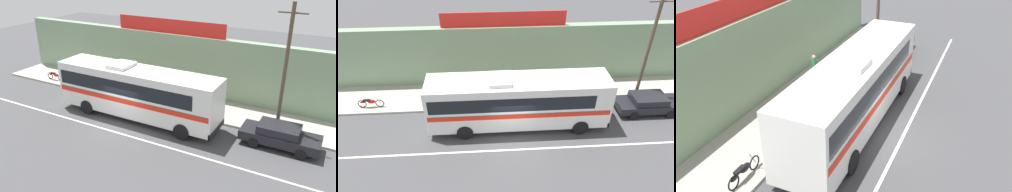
{
  "view_description": "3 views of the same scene",
  "coord_description": "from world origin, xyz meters",
  "views": [
    {
      "loc": [
        12.18,
        -15.57,
        10.5
      ],
      "look_at": [
        2.75,
        1.79,
        2.05
      ],
      "focal_mm": 35.43,
      "sensor_mm": 36.0,
      "label": 1
    },
    {
      "loc": [
        -1.45,
        -14.52,
        13.61
      ],
      "look_at": [
        -0.34,
        1.92,
        2.19
      ],
      "focal_mm": 32.97,
      "sensor_mm": 36.0,
      "label": 2
    },
    {
      "loc": [
        -13.38,
        -3.71,
        9.5
      ],
      "look_at": [
        -0.32,
        1.96,
        1.82
      ],
      "focal_mm": 37.89,
      "sensor_mm": 36.0,
      "label": 3
    }
  ],
  "objects": [
    {
      "name": "ground_plane",
      "position": [
        0.0,
        0.0,
        0.0
      ],
      "size": [
        70.0,
        70.0,
        0.0
      ],
      "primitive_type": "plane",
      "color": "#444447"
    },
    {
      "name": "pedestrian_by_curb",
      "position": [
        3.54,
        5.56,
        1.13
      ],
      "size": [
        0.3,
        0.48,
        1.69
      ],
      "color": "navy",
      "rests_on": "sidewalk_slab"
    },
    {
      "name": "storefront_facade",
      "position": [
        0.0,
        7.35,
        2.4
      ],
      "size": [
        30.0,
        0.7,
        4.8
      ],
      "primitive_type": "cube",
      "color": "gray",
      "rests_on": "ground_plane"
    },
    {
      "name": "motorcycle_red",
      "position": [
        -5.23,
        4.02,
        0.57
      ],
      "size": [
        1.89,
        0.56,
        0.94
      ],
      "color": "black",
      "rests_on": "sidewalk_slab"
    },
    {
      "name": "motorcycle_green",
      "position": [
        -10.03,
        4.13,
        0.57
      ],
      "size": [
        1.87,
        0.56,
        0.94
      ],
      "color": "black",
      "rests_on": "sidewalk_slab"
    },
    {
      "name": "road_center_stripe",
      "position": [
        0.0,
        -0.8,
        0.0
      ],
      "size": [
        30.0,
        0.14,
        0.01
      ],
      "primitive_type": "cube",
      "color": "silver",
      "rests_on": "ground_plane"
    },
    {
      "name": "storefront_billboard",
      "position": [
        -0.16,
        7.35,
        5.35
      ],
      "size": [
        9.35,
        0.12,
        1.1
      ],
      "primitive_type": "cube",
      "color": "red",
      "rests_on": "storefront_facade"
    },
    {
      "name": "sidewalk_slab",
      "position": [
        0.0,
        5.2,
        0.07
      ],
      "size": [
        30.0,
        3.6,
        0.14
      ],
      "primitive_type": "cube",
      "color": "#A8A399",
      "rests_on": "ground_plane"
    },
    {
      "name": "utility_pole",
      "position": [
        9.44,
        3.69,
        4.31
      ],
      "size": [
        1.6,
        0.22,
        8.07
      ],
      "color": "brown",
      "rests_on": "sidewalk_slab"
    },
    {
      "name": "parked_car",
      "position": [
        9.84,
        2.48,
        0.74
      ],
      "size": [
        4.55,
        1.89,
        1.37
      ],
      "color": "black",
      "rests_on": "ground_plane"
    },
    {
      "name": "intercity_bus",
      "position": [
        0.36,
        1.63,
        2.07
      ],
      "size": [
        11.68,
        2.64,
        3.78
      ],
      "color": "white",
      "rests_on": "ground_plane"
    }
  ]
}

